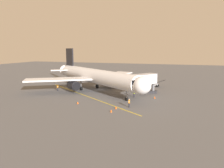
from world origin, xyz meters
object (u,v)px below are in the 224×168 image
Objects in this scene: ground_crew_marshaller at (129,103)px; safety_cone_wing_starboard at (78,102)px; airplane at (94,76)px; jet_bridge at (137,80)px; ground_crew_loader at (134,93)px; belt_loader_near_nose at (155,84)px; safety_cone_nose_left at (116,107)px; ground_crew_wing_walker at (58,88)px; safety_cone_nose_right at (155,97)px; safety_cone_wing_port at (111,111)px.

ground_crew_marshaller is 10.86m from safety_cone_wing_starboard.
airplane reaches higher than safety_cone_wing_starboard.
jet_bridge is 6.09× the size of ground_crew_loader.
belt_loader_near_nose is at bearing -140.87° from airplane.
airplane is 18.89m from safety_cone_nose_left.
ground_crew_marshaller is 2.84m from safety_cone_nose_left.
jet_bridge is 6.09× the size of ground_crew_marshaller.
ground_crew_loader reaches higher than safety_cone_nose_left.
belt_loader_near_nose reaches higher than ground_crew_wing_walker.
ground_crew_loader reaches higher than safety_cone_nose_right.
safety_cone_wing_port and safety_cone_wing_starboard have the same top height.
ground_crew_wing_walker is 15.88m from safety_cone_wing_starboard.
safety_cone_nose_right is at bearing 159.75° from jet_bridge.
airplane is at bearing 39.13° from belt_loader_near_nose.
airplane reaches higher than ground_crew_wing_walker.
safety_cone_wing_port is at bearing 145.53° from ground_crew_wing_walker.
ground_crew_wing_walker is at bearing -2.00° from ground_crew_loader.
safety_cone_nose_left is (-20.49, 11.62, -0.61)m from ground_crew_wing_walker.
ground_crew_wing_walker is (22.62, -9.84, 0.00)m from ground_crew_marshaller.
ground_crew_wing_walker is 3.11× the size of safety_cone_wing_port.
safety_cone_nose_left is (1.00, 10.87, -0.61)m from ground_crew_loader.
safety_cone_wing_starboard is (9.96, 11.74, -3.49)m from jet_bridge.
safety_cone_wing_starboard is (-11.80, 10.61, -0.61)m from ground_crew_wing_walker.
ground_crew_loader is 3.11× the size of safety_cone_wing_starboard.
safety_cone_nose_right and safety_cone_wing_port have the same top height.
safety_cone_nose_left is (2.12, 1.78, -0.61)m from ground_crew_marshaller.
belt_loader_near_nose is at bearing -99.71° from jet_bridge.
ground_crew_wing_walker is at bearing -29.55° from safety_cone_nose_left.
airplane is 13.06m from ground_crew_loader.
safety_cone_nose_left is 12.50m from safety_cone_nose_right.
safety_cone_nose_left is (3.68, 26.84, -0.44)m from belt_loader_near_nose.
airplane is at bearing -44.83° from ground_crew_marshaller.
ground_crew_loader is 4.84m from safety_cone_nose_right.
safety_cone_wing_starboard is at bearing 138.04° from ground_crew_wing_walker.
ground_crew_loader is 0.36× the size of belt_loader_near_nose.
jet_bridge reaches higher than safety_cone_wing_port.
ground_crew_loader is 3.11× the size of safety_cone_nose_right.
belt_loader_near_nose is at bearing -115.60° from safety_cone_wing_starboard.
jet_bridge reaches higher than safety_cone_nose_left.
ground_crew_marshaller and ground_crew_wing_walker have the same top height.
jet_bridge is (-12.31, 2.12, -0.24)m from airplane.
safety_cone_nose_left is at bearing 82.19° from belt_loader_near_nose.
safety_cone_wing_starboard is (8.69, -1.01, 0.00)m from safety_cone_nose_left.
safety_cone_wing_port is (-10.89, 17.21, -3.73)m from airplane.
ground_crew_wing_walker is at bearing -23.51° from ground_crew_marshaller.
safety_cone_nose_right is 14.68m from safety_cone_wing_port.
airplane is 17.66m from safety_cone_nose_right.
jet_bridge is at bearing 170.22° from airplane.
belt_loader_near_nose is 8.59× the size of safety_cone_nose_right.
jet_bridge is at bearing -130.33° from safety_cone_wing_starboard.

